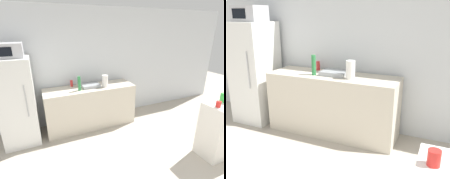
{
  "view_description": "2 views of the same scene",
  "coord_description": "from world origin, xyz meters",
  "views": [
    {
      "loc": [
        -1.11,
        -0.46,
        2.17
      ],
      "look_at": [
        0.09,
        2.28,
        1.09
      ],
      "focal_mm": 28.0,
      "sensor_mm": 36.0,
      "label": 1
    },
    {
      "loc": [
        1.42,
        -0.19,
        1.82
      ],
      "look_at": [
        0.4,
        2.1,
        1.03
      ],
      "focal_mm": 40.0,
      "sensor_mm": 36.0,
      "label": 2
    }
  ],
  "objects": [
    {
      "name": "wall_back",
      "position": [
        0.0,
        3.42,
        1.3
      ],
      "size": [
        8.0,
        0.06,
        2.6
      ],
      "primitive_type": "cube",
      "color": "silver",
      "rests_on": "ground_plane"
    },
    {
      "name": "paper_towel_roll",
      "position": [
        0.22,
        2.94,
        1.05
      ],
      "size": [
        0.13,
        0.13,
        0.26
      ],
      "primitive_type": "cylinder",
      "color": "white",
      "rests_on": "counter"
    },
    {
      "name": "bottle_short",
      "position": [
        -0.46,
        3.25,
        1.0
      ],
      "size": [
        0.06,
        0.06,
        0.14
      ],
      "primitive_type": "cylinder",
      "color": "red",
      "rests_on": "counter"
    },
    {
      "name": "microwave",
      "position": [
        -1.53,
        3.0,
        1.79
      ],
      "size": [
        0.47,
        0.37,
        0.25
      ],
      "color": "#BCBCC1",
      "rests_on": "refrigerator"
    },
    {
      "name": "sink_basin",
      "position": [
        -0.08,
        3.05,
        0.95
      ],
      "size": [
        0.38,
        0.28,
        0.06
      ],
      "primitive_type": "cube",
      "color": "#9EA3A8",
      "rests_on": "counter"
    },
    {
      "name": "bottle_tall",
      "position": [
        -0.36,
        2.93,
        1.07
      ],
      "size": [
        0.06,
        0.06,
        0.3
      ],
      "primitive_type": "cylinder",
      "color": "#2D7F42",
      "rests_on": "counter"
    },
    {
      "name": "counter",
      "position": [
        -0.1,
        3.04,
        0.46
      ],
      "size": [
        1.96,
        0.62,
        0.92
      ],
      "primitive_type": "cube",
      "color": "beige",
      "rests_on": "ground_plane"
    },
    {
      "name": "refrigerator",
      "position": [
        -1.53,
        3.0,
        0.83
      ],
      "size": [
        0.62,
        0.68,
        1.67
      ],
      "color": "white",
      "rests_on": "ground_plane"
    },
    {
      "name": "jar",
      "position": [
        1.42,
        1.15,
        1.03
      ],
      "size": [
        0.08,
        0.08,
        0.1
      ],
      "primitive_type": "cylinder",
      "color": "red",
      "rests_on": "shelf_cabinet"
    }
  ]
}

